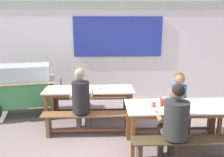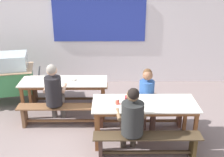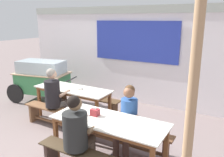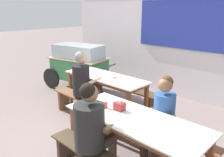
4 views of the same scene
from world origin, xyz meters
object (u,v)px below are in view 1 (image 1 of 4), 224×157
Objects in this scene: bench_far_back at (91,102)px; food_cart at (21,86)px; bench_near_back at (171,120)px; bench_near_front at (191,148)px; dining_table_near at (181,110)px; person_near_front at (174,120)px; condiment_jar at (153,104)px; person_right_near_table at (179,102)px; person_left_back_turned at (81,97)px; soup_bowl at (97,88)px; bench_far_front at (88,121)px; dining_table_far at (89,93)px; tissue_box at (164,102)px.

food_cart is at bearing 178.27° from bench_far_back.
bench_near_front is (0.00, -1.02, -0.01)m from bench_near_back.
dining_table_near is 3.54m from food_cart.
person_near_front is 12.18× the size of condiment_jar.
person_left_back_turned reaches higher than person_right_near_table.
person_left_back_turned reaches higher than food_cart.
condiment_jar reaches higher than soup_bowl.
soup_bowl reaches higher than bench_far_back.
person_left_back_turned reaches higher than bench_far_back.
bench_far_front is 1.89m from bench_near_front.
person_left_back_turned is at bearing 147.08° from bench_near_front.
bench_far_front is 0.97× the size of bench_near_front.
person_near_front is at bearing -48.49° from dining_table_far.
dining_table_near is 1.71m from bench_far_front.
food_cart is at bearing 151.49° from tissue_box.
dining_table_far is 0.64m from bench_far_front.
bench_near_front is 1.46× the size of person_right_near_table.
soup_bowl is (-1.41, 0.55, 0.49)m from bench_near_back.
food_cart is 3.27m from tissue_box.
person_right_near_table is at bearing -22.43° from soup_bowl.
dining_table_near is 1.02× the size of bench_near_back.
soup_bowl is at bearing -70.48° from bench_far_back.
person_near_front is at bearing -56.64° from bench_far_back.
dining_table_near reaches higher than bench_far_back.
condiment_jar is (1.10, -0.57, 0.52)m from bench_far_front.
dining_table_near is 0.95× the size of food_cart.
dining_table_far is 0.20m from soup_bowl.
dining_table_far is 1.50× the size of person_right_near_table.
soup_bowl is at bearing 58.20° from person_left_back_turned.
dining_table_near is at bearing -33.25° from dining_table_far.
condiment_jar is (-0.22, 0.42, 0.09)m from person_near_front.
condiment_jar is at bearing -27.34° from person_left_back_turned.
dining_table_near is at bearing -26.82° from food_cart.
person_left_back_turned is at bearing 177.37° from bench_near_back.
person_near_front is 0.98× the size of person_left_back_turned.
person_right_near_table is at bearing -19.55° from dining_table_far.
bench_far_back is at bearing 89.74° from bench_far_front.
food_cart is 3.46m from person_right_near_table.
food_cart reaches higher than dining_table_far.
food_cart is (-1.57, 1.07, 0.39)m from bench_far_front.
person_left_back_turned reaches higher than soup_bowl.
person_left_back_turned is 8.41× the size of soup_bowl.
dining_table_far is at bearing 135.62° from bench_near_front.
person_near_front is at bearing -119.36° from dining_table_near.
person_left_back_turned is (-1.80, 0.15, 0.05)m from person_right_near_table.
dining_table_far is at bearing 161.61° from bench_near_back.
tissue_box is 1.52m from soup_bowl.
bench_near_back is 0.93× the size of food_cart.
soup_bowl is at bearing 157.57° from person_right_near_table.
bench_near_back is 1.49× the size of person_right_near_table.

